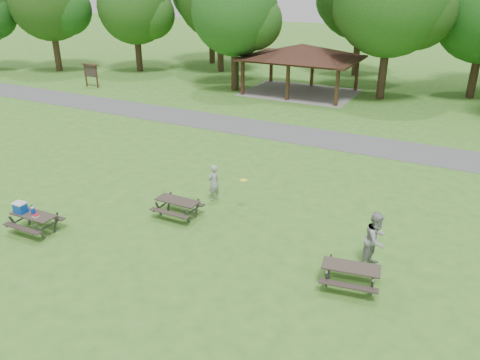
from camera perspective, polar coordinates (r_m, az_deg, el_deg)
name	(u,v)px	position (r m, az deg, el deg)	size (l,w,h in m)	color
ground	(159,252)	(16.13, -9.84, -8.69)	(160.00, 160.00, 0.00)	#3B7621
asphalt_path	(304,135)	(27.46, 7.78, 5.41)	(120.00, 3.20, 0.02)	#4E4F51
pavilion	(302,53)	(37.27, 7.56, 15.09)	(8.60, 7.01, 3.76)	#321A12
notice_board	(91,71)	(41.10, -17.76, 12.52)	(1.60, 0.30, 1.88)	#392514
tree_row_a	(50,3)	(49.03, -22.12, 19.35)	(7.56, 7.20, 9.97)	#332316
tree_row_b	(136,9)	(46.76, -12.59, 19.70)	(7.14, 6.80, 9.28)	black
tree_row_d	(236,15)	(37.60, -0.51, 19.52)	(6.93, 6.60, 9.27)	black
tree_row_e	(393,2)	(36.30, 18.13, 19.88)	(8.40, 8.00, 11.02)	black
picnic_table_near	(30,214)	(18.44, -24.28, -3.84)	(1.71, 1.39, 1.17)	#312923
picnic_table_middle	(178,204)	(18.02, -7.63, -2.91)	(1.68, 1.37, 0.73)	#2E2721
picnic_table_far	(351,271)	(14.42, 13.34, -10.77)	(1.89, 1.61, 0.73)	#322B24
frisbee_in_flight	(244,180)	(17.83, 0.45, -0.02)	(0.32, 0.32, 0.02)	#FFFB28
frisbee_thrower	(214,183)	(19.09, -3.23, -0.35)	(0.57, 0.37, 1.55)	#A0A0A3
frisbee_catcher	(376,240)	(15.38, 16.22, -7.00)	(0.91, 0.71, 1.88)	#98989B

